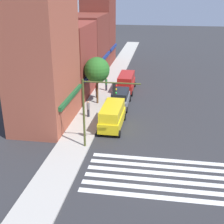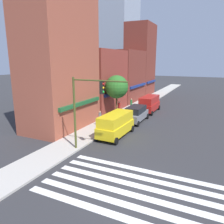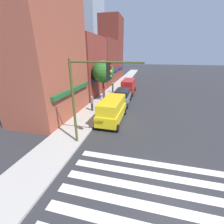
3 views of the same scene
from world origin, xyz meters
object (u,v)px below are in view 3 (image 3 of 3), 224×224
pedestrian_red_jacket (104,91)px  van_red (128,86)px  pedestrian_grey_coat (92,103)px  pedestrian_green_top (113,87)px  traffic_signal (87,90)px  van_yellow (112,109)px  street_tree (103,72)px  suv_grey (122,96)px

pedestrian_red_jacket → van_red: bearing=-100.0°
pedestrian_grey_coat → pedestrian_green_top: same height
traffic_signal → pedestrian_grey_coat: size_ratio=3.51×
van_red → pedestrian_red_jacket: van_red is taller
van_yellow → street_tree: (6.37, 2.80, 2.90)m
van_red → street_tree: bearing=153.5°
pedestrian_grey_coat → street_tree: (4.33, -0.11, 3.11)m
suv_grey → pedestrian_red_jacket: bearing=54.9°
van_yellow → street_tree: street_tree is taller
suv_grey → pedestrian_green_top: (5.26, 2.60, 0.04)m
van_yellow → van_red: (11.99, 0.00, 0.00)m
suv_grey → van_red: size_ratio=0.94×
van_yellow → van_red: 11.99m
pedestrian_grey_coat → street_tree: bearing=38.6°
traffic_signal → pedestrian_red_jacket: 13.50m
traffic_signal → street_tree: bearing=11.4°
van_yellow → pedestrian_green_top: (11.32, 2.60, -0.21)m
traffic_signal → pedestrian_green_top: traffic_signal is taller
street_tree → suv_grey: bearing=-96.4°
van_yellow → pedestrian_green_top: bearing=13.9°
traffic_signal → pedestrian_red_jacket: size_ratio=3.51×
pedestrian_green_top → street_tree: (-4.94, 0.20, 3.11)m
van_red → pedestrian_grey_coat: size_ratio=2.83×
van_red → pedestrian_red_jacket: (-3.67, 3.28, -0.21)m
pedestrian_grey_coat → street_tree: size_ratio=0.32×
pedestrian_green_top → street_tree: 5.84m
traffic_signal → van_red: size_ratio=1.24×
suv_grey → pedestrian_red_jacket: 3.98m
traffic_signal → pedestrian_green_top: bearing=7.2°
pedestrian_red_jacket → pedestrian_green_top: same height
pedestrian_red_jacket → pedestrian_green_top: bearing=-70.9°
van_yellow → pedestrian_green_top: 11.61m
street_tree → van_red: bearing=-26.5°
van_red → van_yellow: bearing=-180.0°
van_yellow → pedestrian_grey_coat: size_ratio=2.84×
van_red → pedestrian_grey_coat: van_red is taller
van_yellow → suv_grey: bearing=0.9°
van_red → street_tree: 6.91m
pedestrian_grey_coat → pedestrian_green_top: bearing=38.2°
pedestrian_grey_coat → street_tree: street_tree is taller
street_tree → van_yellow: bearing=-156.3°
suv_grey → street_tree: street_tree is taller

